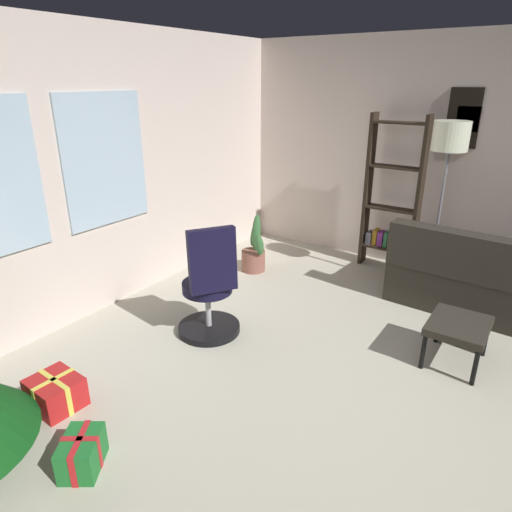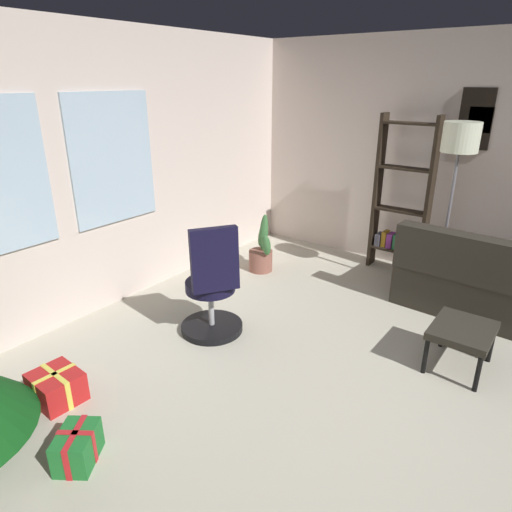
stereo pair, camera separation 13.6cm
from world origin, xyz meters
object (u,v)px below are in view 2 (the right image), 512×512
gift_box_green (77,447)px  footstool (462,333)px  potted_plant (262,252)px  bookshelf (402,206)px  gift_box_red (57,387)px  office_chair (212,293)px  floor_lamp (459,152)px

gift_box_green → footstool: bearing=-33.6°
gift_box_green → potted_plant: 3.13m
gift_box_green → bookshelf: 4.07m
bookshelf → potted_plant: (-0.98, 1.27, -0.56)m
gift_box_red → office_chair: size_ratio=0.34×
footstool → bookshelf: size_ratio=0.29×
footstool → potted_plant: potted_plant is taller
footstool → office_chair: office_chair is taller
gift_box_green → potted_plant: (3.01, 0.84, 0.12)m
footstool → gift_box_red: size_ratio=1.49×
footstool → potted_plant: size_ratio=0.77×
footstool → potted_plant: bearing=74.7°
footstool → gift_box_red: bearing=134.2°
gift_box_green → office_chair: bearing=11.8°
footstool → potted_plant: 2.49m
potted_plant → floor_lamp: bearing=-72.6°
gift_box_green → floor_lamp: (3.60, -1.04, 1.39)m
footstool → bookshelf: (1.63, 1.13, 0.47)m
floor_lamp → gift_box_green: bearing=163.9°
bookshelf → floor_lamp: bookshelf is taller
footstool → bookshelf: bookshelf is taller
gift_box_red → bookshelf: 3.95m
footstool → potted_plant: (0.66, 2.40, -0.08)m
gift_box_red → floor_lamp: floor_lamp is taller
bookshelf → potted_plant: bookshelf is taller
office_chair → floor_lamp: floor_lamp is taller
office_chair → floor_lamp: bearing=-34.1°
gift_box_red → gift_box_green: gift_box_red is taller
gift_box_red → gift_box_green: bearing=-111.0°
floor_lamp → potted_plant: size_ratio=2.60×
footstool → gift_box_red: 3.05m
bookshelf → floor_lamp: size_ratio=1.01×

